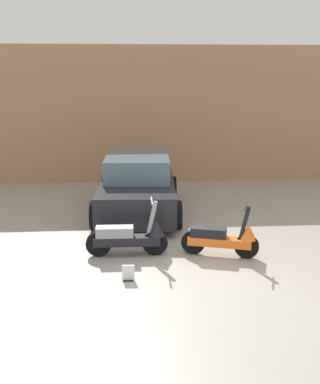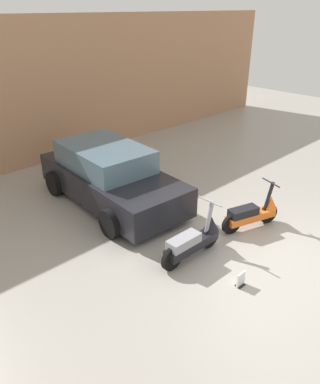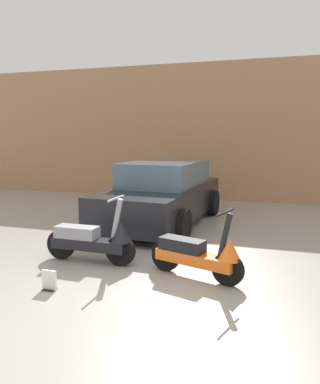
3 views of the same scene
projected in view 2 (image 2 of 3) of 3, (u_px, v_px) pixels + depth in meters
name	position (u px, v px, depth m)	size (l,w,h in m)	color
ground_plane	(272.00, 261.00, 6.95)	(28.00, 28.00, 0.00)	#9E998E
wall_back	(55.00, 91.00, 10.84)	(19.60, 0.12, 4.09)	tan
scooter_front_left	(194.00, 240.00, 6.94)	(1.49, 0.54, 1.04)	black
scooter_front_right	(253.00, 213.00, 7.88)	(1.38, 0.67, 0.99)	black
car_rear_left	(110.00, 176.00, 8.82)	(2.14, 4.13, 1.37)	black
placard_near_left_scooter	(241.00, 280.00, 6.31)	(0.20, 0.12, 0.26)	black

